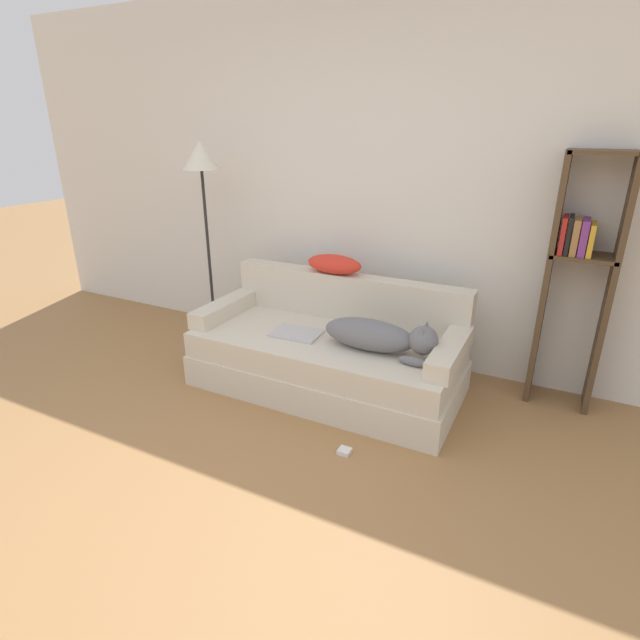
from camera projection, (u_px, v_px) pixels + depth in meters
name	position (u px, v px, depth m)	size (l,w,h in m)	color
ground_plane	(172.00, 551.00, 2.22)	(20.00, 20.00, 0.00)	#9E7042
wall_back	(377.00, 184.00, 3.69)	(7.00, 0.06, 2.70)	silver
couch	(326.00, 362.00, 3.52)	(1.85, 0.88, 0.40)	beige
couch_backrest	(348.00, 297.00, 3.69)	(1.81, 0.15, 0.34)	beige
couch_arm_left	(226.00, 308.00, 3.78)	(0.15, 0.69, 0.12)	beige
couch_arm_right	(450.00, 352.00, 3.06)	(0.15, 0.69, 0.12)	beige
dog	(379.00, 336.00, 3.18)	(0.75, 0.25, 0.24)	slate
laptop	(296.00, 333.00, 3.46)	(0.35, 0.26, 0.02)	#B7B7BC
throw_pillow	(334.00, 264.00, 3.63)	(0.42, 0.19, 0.14)	red
bookshelf	(579.00, 270.00, 3.10)	(0.40, 0.26, 1.63)	#4C3823
floor_lamp	(202.00, 178.00, 3.86)	(0.28, 0.28, 1.65)	#232326
power_adapter	(344.00, 451.00, 2.88)	(0.07, 0.07, 0.03)	silver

